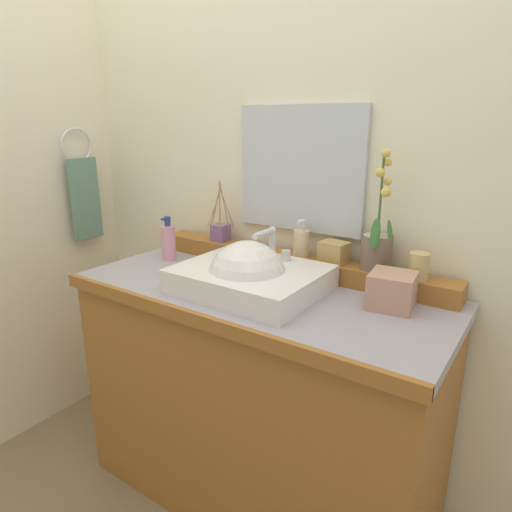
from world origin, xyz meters
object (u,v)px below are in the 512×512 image
(potted_plant, at_px, (377,244))
(hand_towel, at_px, (85,199))
(soap_bar, at_px, (238,251))
(tumbler_cup, at_px, (419,266))
(tissue_box, at_px, (392,290))
(reed_diffuser, at_px, (221,231))
(soap_dispenser, at_px, (301,242))
(sink_basin, at_px, (249,280))
(lotion_bottle, at_px, (169,242))
(trinket_box, at_px, (334,252))

(potted_plant, xyz_separation_m, hand_towel, (-1.37, -0.13, 0.04))
(soap_bar, xyz_separation_m, tumbler_cup, (0.60, 0.13, 0.02))
(potted_plant, xyz_separation_m, tumbler_cup, (0.15, -0.03, -0.04))
(potted_plant, xyz_separation_m, tissue_box, (0.10, -0.13, -0.10))
(reed_diffuser, xyz_separation_m, tissue_box, (0.76, -0.13, -0.05))
(soap_dispenser, bearing_deg, sink_basin, -101.05)
(lotion_bottle, bearing_deg, tumbler_cup, 8.22)
(sink_basin, bearing_deg, soap_bar, 138.05)
(soap_dispenser, distance_m, tumbler_cup, 0.42)
(potted_plant, relative_size, tissue_box, 3.03)
(potted_plant, distance_m, lotion_bottle, 0.82)
(reed_diffuser, bearing_deg, sink_basin, -38.66)
(sink_basin, height_order, tumbler_cup, sink_basin)
(tissue_box, bearing_deg, hand_towel, 179.77)
(lotion_bottle, bearing_deg, soap_dispenser, 16.15)
(soap_dispenser, height_order, hand_towel, hand_towel)
(trinket_box, bearing_deg, tumbler_cup, 3.56)
(soap_dispenser, xyz_separation_m, tissue_box, (0.38, -0.12, -0.07))
(sink_basin, height_order, soap_bar, sink_basin)
(soap_dispenser, bearing_deg, tumbler_cup, -1.99)
(sink_basin, relative_size, hand_towel, 1.22)
(potted_plant, bearing_deg, tumbler_cup, -9.95)
(potted_plant, relative_size, reed_diffuser, 1.59)
(soap_bar, xyz_separation_m, soap_dispenser, (0.18, 0.14, 0.03))
(potted_plant, bearing_deg, soap_bar, -161.16)
(tumbler_cup, bearing_deg, tissue_box, -111.50)
(soap_bar, relative_size, tumbler_cup, 0.82)
(trinket_box, bearing_deg, soap_dispenser, -171.74)
(soap_dispenser, bearing_deg, hand_towel, -173.88)
(hand_towel, bearing_deg, lotion_bottle, -3.39)
(reed_diffuser, relative_size, tissue_box, 1.91)
(reed_diffuser, bearing_deg, hand_towel, -170.24)
(sink_basin, height_order, lotion_bottle, sink_basin)
(potted_plant, bearing_deg, tissue_box, -52.64)
(reed_diffuser, distance_m, trinket_box, 0.51)
(hand_towel, bearing_deg, soap_dispenser, 6.12)
(lotion_bottle, bearing_deg, potted_plant, 11.45)
(sink_basin, relative_size, soap_bar, 6.60)
(sink_basin, distance_m, soap_dispenser, 0.28)
(soap_bar, distance_m, lotion_bottle, 0.35)
(soap_bar, bearing_deg, lotion_bottle, -178.88)
(soap_bar, xyz_separation_m, trinket_box, (0.31, 0.15, 0.01))
(soap_bar, bearing_deg, trinket_box, 25.67)
(soap_dispenser, height_order, tissue_box, soap_dispenser)
(soap_dispenser, relative_size, reed_diffuser, 0.54)
(sink_basin, distance_m, soap_bar, 0.18)
(potted_plant, relative_size, trinket_box, 4.23)
(soap_dispenser, distance_m, reed_diffuser, 0.38)
(soap_bar, bearing_deg, potted_plant, 18.84)
(tumbler_cup, bearing_deg, reed_diffuser, 178.57)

